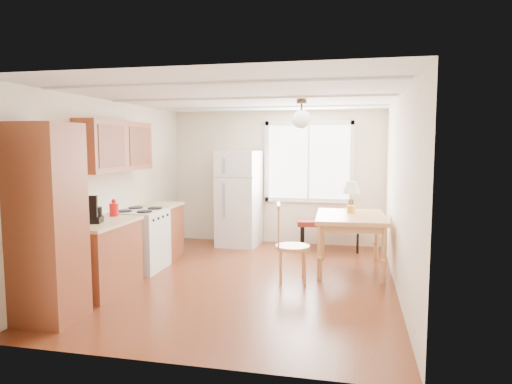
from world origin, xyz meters
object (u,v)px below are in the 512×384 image
(refrigerator, at_px, (239,198))
(bench, at_px, (330,224))
(dining_table, at_px, (351,222))
(chair, at_px, (285,237))

(refrigerator, xyz_separation_m, bench, (1.67, -0.05, -0.40))
(refrigerator, height_order, dining_table, refrigerator)
(refrigerator, bearing_deg, bench, 2.82)
(refrigerator, relative_size, dining_table, 1.28)
(chair, bearing_deg, dining_table, 32.86)
(bench, xyz_separation_m, chair, (-0.50, -2.03, 0.14))
(refrigerator, relative_size, chair, 1.65)
(chair, bearing_deg, bench, 66.52)
(refrigerator, xyz_separation_m, dining_table, (2.04, -1.28, -0.15))
(bench, distance_m, chair, 2.09)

